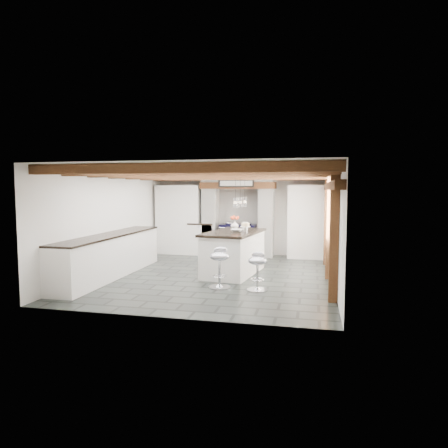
% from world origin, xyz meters
% --- Properties ---
extents(ground, '(6.00, 6.00, 0.00)m').
position_xyz_m(ground, '(0.00, 0.00, 0.00)').
color(ground, black).
rests_on(ground, ground).
extents(room_shell, '(6.00, 6.03, 6.00)m').
position_xyz_m(room_shell, '(-0.61, 1.42, 1.07)').
color(room_shell, white).
rests_on(room_shell, ground).
extents(range_cooker, '(1.00, 0.63, 0.99)m').
position_xyz_m(range_cooker, '(0.00, 2.68, 0.47)').
color(range_cooker, black).
rests_on(range_cooker, ground).
extents(kitchen_island, '(1.26, 2.05, 1.27)m').
position_xyz_m(kitchen_island, '(0.35, 0.27, 0.49)').
color(kitchen_island, white).
rests_on(kitchen_island, ground).
extents(bar_stool_near, '(0.39, 0.39, 0.72)m').
position_xyz_m(bar_stool_near, '(1.08, -1.14, 0.45)').
color(bar_stool_near, silver).
rests_on(bar_stool_near, ground).
extents(bar_stool_far, '(0.51, 0.51, 0.79)m').
position_xyz_m(bar_stool_far, '(0.34, -1.09, 0.49)').
color(bar_stool_far, silver).
rests_on(bar_stool_far, ground).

